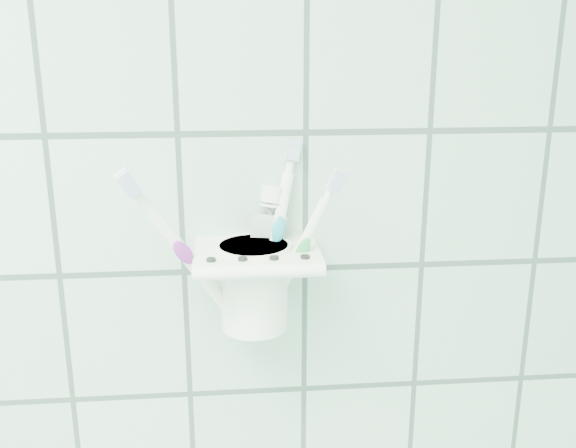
# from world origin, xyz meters

# --- Properties ---
(holder_bracket) EXTENTS (0.14, 0.11, 0.04)m
(holder_bracket) POSITION_xyz_m (0.66, 1.15, 1.28)
(holder_bracket) COLOR white
(holder_bracket) RESTS_ON wall_back
(cup) EXTENTS (0.08, 0.08, 0.10)m
(cup) POSITION_xyz_m (0.66, 1.16, 1.25)
(cup) COLOR white
(cup) RESTS_ON holder_bracket
(toothbrush_pink) EXTENTS (0.11, 0.06, 0.21)m
(toothbrush_pink) POSITION_xyz_m (0.64, 1.15, 1.32)
(toothbrush_pink) COLOR white
(toothbrush_pink) RESTS_ON cup
(toothbrush_blue) EXTENTS (0.05, 0.06, 0.21)m
(toothbrush_blue) POSITION_xyz_m (0.66, 1.14, 1.31)
(toothbrush_blue) COLOR white
(toothbrush_blue) RESTS_ON cup
(toothbrush_orange) EXTENTS (0.08, 0.02, 0.19)m
(toothbrush_orange) POSITION_xyz_m (0.67, 1.15, 1.30)
(toothbrush_orange) COLOR white
(toothbrush_orange) RESTS_ON cup
(toothpaste_tube) EXTENTS (0.05, 0.04, 0.16)m
(toothpaste_tube) POSITION_xyz_m (0.66, 1.17, 1.29)
(toothpaste_tube) COLOR silver
(toothpaste_tube) RESTS_ON cup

